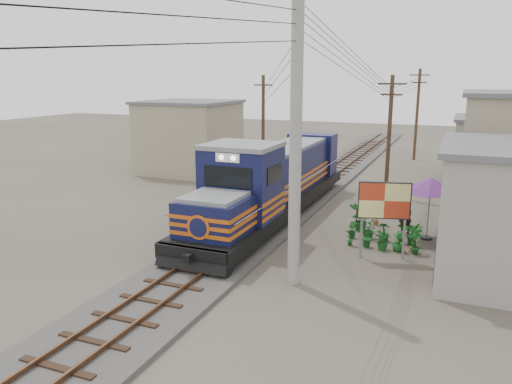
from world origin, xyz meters
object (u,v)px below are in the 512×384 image
at_px(vendor, 405,215).
at_px(market_umbrella, 431,185).
at_px(locomotive, 273,183).
at_px(billboard, 384,203).

bearing_deg(vendor, market_umbrella, 125.12).
bearing_deg(market_umbrella, vendor, 158.45).
height_order(market_umbrella, vendor, market_umbrella).
relative_size(locomotive, market_umbrella, 6.00).
bearing_deg(market_umbrella, billboard, -114.68).
height_order(billboard, market_umbrella, billboard).
height_order(locomotive, vendor, locomotive).
distance_m(market_umbrella, vendor, 1.86).
xyz_separation_m(locomotive, vendor, (6.40, -0.17, -0.89)).
relative_size(market_umbrella, vendor, 1.55).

